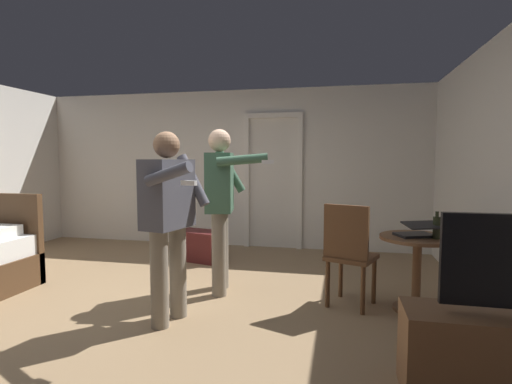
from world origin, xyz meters
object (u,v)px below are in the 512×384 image
object	(u,v)px
laptop	(417,231)
side_table	(417,260)
bottle_on_table	(437,227)
person_striped_shirt	(221,198)
suitcase_dark	(202,245)
wooden_chair	(349,251)
person_blue_shirt	(169,213)
suitcase_small	(200,245)

from	to	relation	value
laptop	side_table	bearing A→B (deg)	71.46
bottle_on_table	person_striped_shirt	xyz separation A→B (m)	(-2.07, 0.21, 0.20)
bottle_on_table	suitcase_dark	size ratio (longest dim) A/B	0.47
bottle_on_table	side_table	bearing A→B (deg)	150.26
laptop	wooden_chair	size ratio (longest dim) A/B	0.43
suitcase_dark	laptop	bearing A→B (deg)	-36.34
person_striped_shirt	laptop	bearing A→B (deg)	-5.08
bottle_on_table	person_striped_shirt	bearing A→B (deg)	174.19
side_table	laptop	xyz separation A→B (m)	(-0.01, -0.04, 0.28)
laptop	suitcase_dark	bearing A→B (deg)	148.78
bottle_on_table	suitcase_dark	world-z (taller)	bottle_on_table
person_blue_shirt	person_striped_shirt	world-z (taller)	person_striped_shirt
side_table	laptop	size ratio (longest dim) A/B	1.64
bottle_on_table	person_striped_shirt	size ratio (longest dim) A/B	0.14
wooden_chair	person_blue_shirt	xyz separation A→B (m)	(-1.51, -0.66, 0.41)
side_table	person_blue_shirt	xyz separation A→B (m)	(-2.12, -0.72, 0.47)
wooden_chair	person_blue_shirt	distance (m)	1.70
laptop	bottle_on_table	world-z (taller)	bottle_on_table
suitcase_small	side_table	bearing A→B (deg)	-11.81
laptop	wooden_chair	xyz separation A→B (m)	(-0.60, -0.02, -0.21)
person_blue_shirt	suitcase_dark	size ratio (longest dim) A/B	3.15
suitcase_dark	suitcase_small	distance (m)	0.27
wooden_chair	suitcase_dark	size ratio (longest dim) A/B	1.90
laptop	suitcase_small	size ratio (longest dim) A/B	0.69
wooden_chair	person_striped_shirt	world-z (taller)	person_striped_shirt
bottle_on_table	wooden_chair	xyz separation A→B (m)	(-0.75, 0.02, -0.26)
laptop	suitcase_dark	xyz separation A→B (m)	(-2.66, 1.61, -0.60)
side_table	laptop	distance (m)	0.28
side_table	suitcase_dark	size ratio (longest dim) A/B	1.35
side_table	laptop	world-z (taller)	laptop
laptop	bottle_on_table	distance (m)	0.17
person_striped_shirt	suitcase_dark	world-z (taller)	person_striped_shirt
suitcase_small	person_blue_shirt	bearing A→B (deg)	-61.48
wooden_chair	person_blue_shirt	world-z (taller)	person_blue_shirt
person_striped_shirt	wooden_chair	bearing A→B (deg)	-8.15
suitcase_small	bottle_on_table	bearing A→B (deg)	-11.96
person_blue_shirt	suitcase_small	bearing A→B (deg)	103.56
bottle_on_table	suitcase_small	xyz separation A→B (m)	(-2.76, 1.40, -0.60)
laptop	suitcase_dark	size ratio (longest dim) A/B	0.82
person_striped_shirt	bottle_on_table	bearing A→B (deg)	-5.81
bottle_on_table	suitcase_small	bearing A→B (deg)	153.08
bottle_on_table	suitcase_small	world-z (taller)	bottle_on_table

